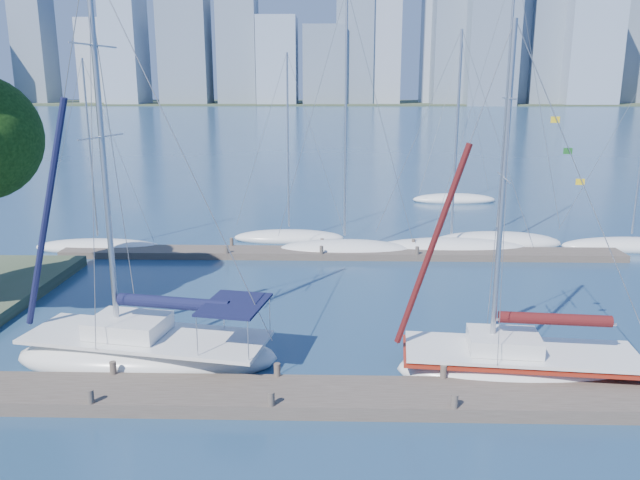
{
  "coord_description": "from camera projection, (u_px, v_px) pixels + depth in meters",
  "views": [
    {
      "loc": [
        1.75,
        -16.36,
        8.93
      ],
      "look_at": [
        1.21,
        4.0,
        3.88
      ],
      "focal_mm": 35.0,
      "sensor_mm": 36.0,
      "label": 1
    }
  ],
  "objects": [
    {
      "name": "ground",
      "position": [
        275.0,
        402.0,
        18.07
      ],
      "size": [
        700.0,
        700.0,
        0.0
      ],
      "primitive_type": "plane",
      "color": "navy",
      "rests_on": "ground"
    },
    {
      "name": "near_dock",
      "position": [
        274.0,
        396.0,
        18.02
      ],
      "size": [
        26.0,
        2.0,
        0.4
      ],
      "primitive_type": "cube",
      "color": "#493F36",
      "rests_on": "ground"
    },
    {
      "name": "far_dock",
      "position": [
        340.0,
        253.0,
        33.5
      ],
      "size": [
        30.0,
        1.8,
        0.36
      ],
      "primitive_type": "cube",
      "color": "#493F36",
      "rests_on": "ground"
    },
    {
      "name": "far_shore",
      "position": [
        333.0,
        103.0,
        328.56
      ],
      "size": [
        800.0,
        100.0,
        1.5
      ],
      "primitive_type": "cube",
      "color": "#38472D",
      "rests_on": "ground"
    },
    {
      "name": "sailboat_navy",
      "position": [
        146.0,
        335.0,
        20.33
      ],
      "size": [
        8.94,
        4.31,
        13.26
      ],
      "rotation": [
        0.0,
        0.0,
        -0.18
      ],
      "color": "white",
      "rests_on": "ground"
    },
    {
      "name": "sailboat_maroon",
      "position": [
        520.0,
        350.0,
        19.45
      ],
      "size": [
        7.89,
        3.23,
        11.28
      ],
      "rotation": [
        0.0,
        0.0,
        -0.09
      ],
      "color": "white",
      "rests_on": "ground"
    },
    {
      "name": "bg_boat_0",
      "position": [
        99.0,
        247.0,
        34.74
      ],
      "size": [
        7.34,
        3.73,
        10.63
      ],
      "rotation": [
        0.0,
        0.0,
        -0.27
      ],
      "color": "white",
      "rests_on": "ground"
    },
    {
      "name": "bg_boat_1",
      "position": [
        289.0,
        237.0,
        36.89
      ],
      "size": [
        6.77,
        3.09,
        11.03
      ],
      "rotation": [
        0.0,
        0.0,
        -0.19
      ],
      "color": "white",
      "rests_on": "ground"
    },
    {
      "name": "bg_boat_2",
      "position": [
        345.0,
        249.0,
        33.98
      ],
      "size": [
        7.42,
        2.79,
        14.04
      ],
      "rotation": [
        0.0,
        0.0,
        -0.07
      ],
      "color": "white",
      "rests_on": "ground"
    },
    {
      "name": "bg_boat_3",
      "position": [
        451.0,
        247.0,
        34.43
      ],
      "size": [
        8.64,
        3.92,
        12.09
      ],
      "rotation": [
        0.0,
        0.0,
        -0.21
      ],
      "color": "white",
      "rests_on": "ground"
    },
    {
      "name": "bg_boat_4",
      "position": [
        497.0,
        241.0,
        35.48
      ],
      "size": [
        7.48,
        3.16,
        15.54
      ],
      "rotation": [
        0.0,
        0.0,
        0.09
      ],
      "color": "white",
      "rests_on": "ground"
    },
    {
      "name": "bg_boat_5",
      "position": [
        631.0,
        246.0,
        34.93
      ],
      "size": [
        7.93,
        4.37,
        10.32
      ],
      "rotation": [
        0.0,
        0.0,
        -0.33
      ],
      "color": "white",
      "rests_on": "ground"
    },
    {
      "name": "bg_boat_7",
      "position": [
        454.0,
        199.0,
        49.24
      ],
      "size": [
        6.73,
        4.45,
        12.39
      ],
      "rotation": [
        0.0,
        0.0,
        0.42
      ],
      "color": "white",
      "rests_on": "ground"
    },
    {
      "name": "skyline",
      "position": [
        387.0,
        23.0,
        289.98
      ],
      "size": [
        503.16,
        51.31,
        116.4
      ],
      "color": "#8494AA",
      "rests_on": "ground"
    }
  ]
}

